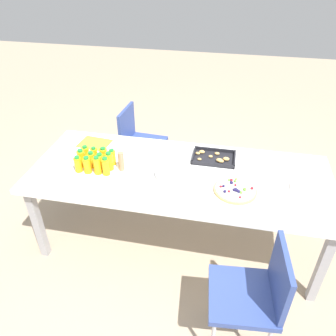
{
  "coord_description": "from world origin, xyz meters",
  "views": [
    {
      "loc": [
        0.33,
        -2.05,
        2.21
      ],
      "look_at": [
        -0.09,
        0.01,
        0.75
      ],
      "focal_mm": 35.46,
      "sensor_mm": 36.0,
      "label": 1
    }
  ],
  "objects_px": {
    "chair_near_right": "(255,292)",
    "juice_bottle_4": "(81,158)",
    "paper_folder": "(95,143)",
    "cardboard_tube": "(121,161)",
    "juice_bottle_9": "(94,155)",
    "fruit_pizza": "(235,190)",
    "plate_stack": "(168,174)",
    "juice_bottle_2": "(97,166)",
    "juice_bottle_11": "(112,157)",
    "chair_far_left": "(138,139)",
    "napkin_stack": "(301,190)",
    "juice_bottle_0": "(78,164)",
    "juice_bottle_6": "(100,161)",
    "juice_bottle_10": "(104,156)",
    "juice_bottle_8": "(86,154)",
    "juice_bottle_3": "(106,166)",
    "juice_bottle_1": "(87,165)",
    "juice_bottle_5": "(92,160)",
    "juice_bottle_7": "(109,161)",
    "snack_tray": "(214,158)",
    "party_table": "(179,178)"
  },
  "relations": [
    {
      "from": "juice_bottle_3",
      "to": "juice_bottle_6",
      "type": "xyz_separation_m",
      "value": [
        -0.07,
        0.07,
        -0.01
      ]
    },
    {
      "from": "chair_far_left",
      "to": "fruit_pizza",
      "type": "bearing_deg",
      "value": 50.08
    },
    {
      "from": "juice_bottle_10",
      "to": "plate_stack",
      "type": "xyz_separation_m",
      "value": [
        0.53,
        -0.08,
        -0.05
      ]
    },
    {
      "from": "juice_bottle_7",
      "to": "juice_bottle_10",
      "type": "relative_size",
      "value": 1.08
    },
    {
      "from": "chair_far_left",
      "to": "fruit_pizza",
      "type": "relative_size",
      "value": 2.72
    },
    {
      "from": "juice_bottle_6",
      "to": "cardboard_tube",
      "type": "distance_m",
      "value": 0.17
    },
    {
      "from": "fruit_pizza",
      "to": "paper_folder",
      "type": "relative_size",
      "value": 1.17
    },
    {
      "from": "party_table",
      "to": "fruit_pizza",
      "type": "height_order",
      "value": "fruit_pizza"
    },
    {
      "from": "cardboard_tube",
      "to": "paper_folder",
      "type": "xyz_separation_m",
      "value": [
        -0.36,
        0.33,
        -0.07
      ]
    },
    {
      "from": "cardboard_tube",
      "to": "paper_folder",
      "type": "height_order",
      "value": "cardboard_tube"
    },
    {
      "from": "juice_bottle_0",
      "to": "juice_bottle_9",
      "type": "xyz_separation_m",
      "value": [
        0.07,
        0.15,
        -0.0
      ]
    },
    {
      "from": "juice_bottle_7",
      "to": "napkin_stack",
      "type": "xyz_separation_m",
      "value": [
        1.43,
        0.01,
        -0.06
      ]
    },
    {
      "from": "juice_bottle_6",
      "to": "juice_bottle_10",
      "type": "bearing_deg",
      "value": 90.49
    },
    {
      "from": "juice_bottle_10",
      "to": "juice_bottle_2",
      "type": "bearing_deg",
      "value": -87.67
    },
    {
      "from": "paper_folder",
      "to": "juice_bottle_9",
      "type": "bearing_deg",
      "value": -67.02
    },
    {
      "from": "chair_near_right",
      "to": "snack_tray",
      "type": "height_order",
      "value": "chair_near_right"
    },
    {
      "from": "juice_bottle_10",
      "to": "juice_bottle_8",
      "type": "bearing_deg",
      "value": 178.34
    },
    {
      "from": "juice_bottle_8",
      "to": "juice_bottle_4",
      "type": "bearing_deg",
      "value": -89.31
    },
    {
      "from": "chair_far_left",
      "to": "juice_bottle_7",
      "type": "relative_size",
      "value": 5.52
    },
    {
      "from": "juice_bottle_10",
      "to": "plate_stack",
      "type": "height_order",
      "value": "juice_bottle_10"
    },
    {
      "from": "juice_bottle_5",
      "to": "cardboard_tube",
      "type": "height_order",
      "value": "cardboard_tube"
    },
    {
      "from": "snack_tray",
      "to": "juice_bottle_7",
      "type": "bearing_deg",
      "value": -158.79
    },
    {
      "from": "juice_bottle_11",
      "to": "juice_bottle_9",
      "type": "bearing_deg",
      "value": 178.31
    },
    {
      "from": "juice_bottle_2",
      "to": "napkin_stack",
      "type": "bearing_deg",
      "value": 3.31
    },
    {
      "from": "juice_bottle_2",
      "to": "juice_bottle_11",
      "type": "xyz_separation_m",
      "value": [
        0.07,
        0.14,
        -0.01
      ]
    },
    {
      "from": "juice_bottle_0",
      "to": "juice_bottle_9",
      "type": "bearing_deg",
      "value": 64.68
    },
    {
      "from": "chair_near_right",
      "to": "juice_bottle_10",
      "type": "relative_size",
      "value": 5.96
    },
    {
      "from": "juice_bottle_1",
      "to": "paper_folder",
      "type": "distance_m",
      "value": 0.44
    },
    {
      "from": "fruit_pizza",
      "to": "plate_stack",
      "type": "height_order",
      "value": "fruit_pizza"
    },
    {
      "from": "juice_bottle_6",
      "to": "juice_bottle_8",
      "type": "relative_size",
      "value": 1.01
    },
    {
      "from": "juice_bottle_9",
      "to": "cardboard_tube",
      "type": "relative_size",
      "value": 0.85
    },
    {
      "from": "juice_bottle_11",
      "to": "plate_stack",
      "type": "relative_size",
      "value": 0.71
    },
    {
      "from": "party_table",
      "to": "chair_near_right",
      "type": "xyz_separation_m",
      "value": [
        0.59,
        -0.79,
        -0.17
      ]
    },
    {
      "from": "juice_bottle_2",
      "to": "cardboard_tube",
      "type": "relative_size",
      "value": 0.97
    },
    {
      "from": "snack_tray",
      "to": "chair_far_left",
      "type": "bearing_deg",
      "value": 144.74
    },
    {
      "from": "juice_bottle_6",
      "to": "juice_bottle_11",
      "type": "relative_size",
      "value": 0.99
    },
    {
      "from": "juice_bottle_4",
      "to": "paper_folder",
      "type": "distance_m",
      "value": 0.35
    },
    {
      "from": "juice_bottle_4",
      "to": "napkin_stack",
      "type": "xyz_separation_m",
      "value": [
        1.65,
        0.01,
        -0.06
      ]
    },
    {
      "from": "juice_bottle_4",
      "to": "juice_bottle_5",
      "type": "distance_m",
      "value": 0.08
    },
    {
      "from": "juice_bottle_3",
      "to": "chair_near_right",
      "type": "bearing_deg",
      "value": -29.92
    },
    {
      "from": "party_table",
      "to": "juice_bottle_10",
      "type": "height_order",
      "value": "juice_bottle_10"
    },
    {
      "from": "juice_bottle_10",
      "to": "paper_folder",
      "type": "bearing_deg",
      "value": 125.77
    },
    {
      "from": "chair_far_left",
      "to": "juice_bottle_9",
      "type": "xyz_separation_m",
      "value": [
        -0.12,
        -0.8,
        0.29
      ]
    },
    {
      "from": "juice_bottle_10",
      "to": "snack_tray",
      "type": "height_order",
      "value": "juice_bottle_10"
    },
    {
      "from": "chair_near_right",
      "to": "juice_bottle_4",
      "type": "xyz_separation_m",
      "value": [
        -1.36,
        0.72,
        0.3
      ]
    },
    {
      "from": "chair_far_left",
      "to": "juice_bottle_6",
      "type": "relative_size",
      "value": 6.26
    },
    {
      "from": "juice_bottle_3",
      "to": "juice_bottle_10",
      "type": "distance_m",
      "value": 0.16
    },
    {
      "from": "fruit_pizza",
      "to": "juice_bottle_9",
      "type": "bearing_deg",
      "value": 171.73
    },
    {
      "from": "juice_bottle_1",
      "to": "juice_bottle_10",
      "type": "distance_m",
      "value": 0.17
    },
    {
      "from": "juice_bottle_9",
      "to": "napkin_stack",
      "type": "bearing_deg",
      "value": -2.25
    }
  ]
}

